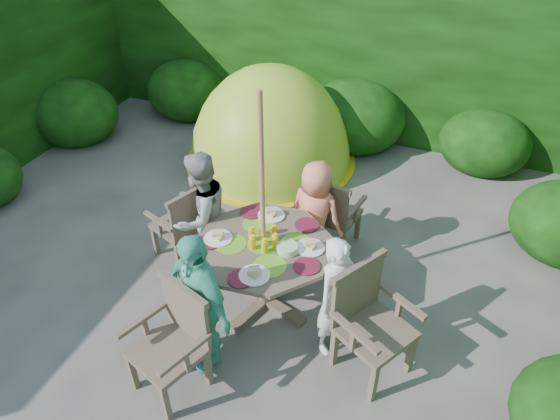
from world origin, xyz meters
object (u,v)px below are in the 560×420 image
at_px(garden_chair_back, 332,212).
at_px(child_left, 202,216).
at_px(parasol_pole, 263,212).
at_px(garden_chair_left, 183,222).
at_px(patio_table, 264,254).
at_px(garden_chair_front, 174,339).
at_px(garden_chair_right, 369,319).
at_px(child_back, 315,215).
at_px(child_front, 199,301).
at_px(dome_tent, 270,161).
at_px(child_right, 337,297).

relative_size(garden_chair_back, child_left, 0.64).
bearing_deg(parasol_pole, garden_chair_left, 162.98).
distance_m(patio_table, garden_chair_front, 1.11).
bearing_deg(garden_chair_right, garden_chair_left, 103.61).
bearing_deg(child_back, patio_table, 84.54).
xyz_separation_m(garden_chair_right, child_left, (-1.82, 0.54, 0.17)).
height_order(child_front, dome_tent, dome_tent).
height_order(child_back, child_front, child_front).
bearing_deg(parasol_pole, dome_tent, 111.38).
bearing_deg(garden_chair_left, garden_chair_front, 48.93).
xyz_separation_m(garden_chair_left, garden_chair_back, (1.39, 0.73, 0.01)).
xyz_separation_m(garden_chair_left, child_front, (0.82, -1.09, 0.22)).
distance_m(garden_chair_back, child_front, 1.92).
bearing_deg(dome_tent, parasol_pole, -80.28).
bearing_deg(child_left, garden_chair_right, 87.66).
height_order(child_back, dome_tent, dome_tent).
relative_size(garden_chair_front, child_left, 0.68).
bearing_deg(child_front, garden_chair_left, 155.30).
height_order(patio_table, child_left, child_left).
distance_m(garden_chair_right, child_left, 1.90).
bearing_deg(child_back, dome_tent, -43.57).
height_order(parasol_pole, garden_chair_back, parasol_pole).
bearing_deg(child_back, garden_chair_left, 30.30).
xyz_separation_m(garden_chair_front, child_right, (1.09, 0.81, 0.10)).
height_order(garden_chair_left, garden_chair_back, garden_chair_back).
height_order(patio_table, child_front, child_front).
bearing_deg(dome_tent, garden_chair_right, -65.81).
xyz_separation_m(garden_chair_right, garden_chair_left, (-2.11, 0.63, -0.06)).
relative_size(child_front, dome_tent, 0.50).
relative_size(garden_chair_right, child_right, 0.82).
height_order(patio_table, dome_tent, dome_tent).
distance_m(parasol_pole, child_right, 0.95).
distance_m(garden_chair_right, child_front, 1.38).
height_order(garden_chair_front, dome_tent, dome_tent).
bearing_deg(child_front, garden_chair_front, -78.23).
distance_m(parasol_pole, garden_chair_back, 1.27).
xyz_separation_m(garden_chair_left, child_right, (1.82, -0.56, 0.14)).
relative_size(garden_chair_right, garden_chair_back, 1.12).
height_order(child_left, dome_tent, child_left).
xyz_separation_m(parasol_pole, child_back, (0.24, 0.76, -0.50)).
xyz_separation_m(child_front, dome_tent, (-0.75, 3.27, -0.67)).
height_order(patio_table, garden_chair_left, patio_table).
relative_size(garden_chair_left, child_left, 0.63).
distance_m(garden_chair_right, dome_tent, 3.51).
distance_m(patio_table, child_left, 0.81).
distance_m(garden_chair_left, garden_chair_back, 1.57).
xyz_separation_m(garden_chair_left, child_back, (1.29, 0.44, 0.14)).
relative_size(parasol_pole, garden_chair_back, 2.54).
relative_size(garden_chair_left, child_front, 0.63).
bearing_deg(patio_table, garden_chair_left, 163.04).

